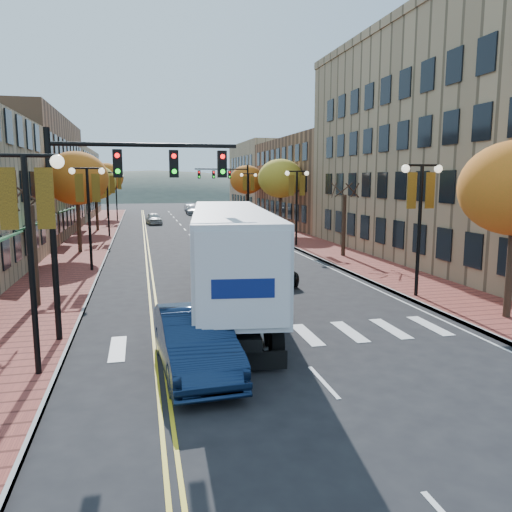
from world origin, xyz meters
TOP-DOWN VIEW (x-y plane):
  - ground at (0.00, 0.00)m, footprint 200.00×200.00m
  - sidewalk_left at (-9.00, 32.50)m, footprint 4.00×85.00m
  - sidewalk_right at (9.00, 32.50)m, footprint 4.00×85.00m
  - building_left_mid at (-17.00, 36.00)m, footprint 12.00×24.00m
  - building_left_far at (-17.00, 61.00)m, footprint 12.00×26.00m
  - building_right_near at (18.50, 16.00)m, footprint 15.00×28.00m
  - building_right_mid at (18.50, 42.00)m, footprint 15.00×24.00m
  - building_right_far at (18.50, 64.00)m, footprint 15.00×20.00m
  - tree_left_a at (-9.00, 8.00)m, footprint 0.28×0.28m
  - tree_left_b at (-9.00, 24.00)m, footprint 4.48×4.48m
  - tree_left_c at (-9.00, 40.00)m, footprint 4.16×4.16m
  - tree_left_d at (-9.00, 58.00)m, footprint 4.61×4.61m
  - tree_right_b at (9.00, 18.00)m, footprint 0.28×0.28m
  - tree_right_c at (9.00, 34.00)m, footprint 4.48×4.48m
  - tree_right_d at (9.00, 50.00)m, footprint 4.35×4.35m
  - lamp_left_a at (-7.50, 0.00)m, footprint 1.96×0.36m
  - lamp_left_b at (-7.50, 16.00)m, footprint 1.96×0.36m
  - lamp_left_c at (-7.50, 34.00)m, footprint 1.96×0.36m
  - lamp_left_d at (-7.50, 52.00)m, footprint 1.96×0.36m
  - lamp_right_a at (7.50, 6.00)m, footprint 1.96×0.36m
  - lamp_right_b at (7.50, 24.00)m, footprint 1.96×0.36m
  - lamp_right_c at (7.50, 42.00)m, footprint 1.96×0.36m
  - traffic_mast_near at (-5.48, 3.00)m, footprint 6.10×0.35m
  - traffic_mast_far at (5.48, 42.00)m, footprint 6.10×0.34m
  - semi_truck at (-1.02, 6.89)m, footprint 4.78×17.10m
  - navy_sedan at (-3.26, -0.43)m, footprint 2.17×5.49m
  - black_suv at (1.99, 10.78)m, footprint 2.00×4.24m
  - car_far_white at (-3.07, 47.30)m, footprint 2.10×4.25m
  - car_far_silver at (3.31, 62.22)m, footprint 2.20×5.16m
  - car_far_oncoming at (3.53, 70.67)m, footprint 1.57×4.36m

SIDE VIEW (x-z plane):
  - ground at x=0.00m, z-range 0.00..0.00m
  - sidewalk_left at x=-9.00m, z-range 0.00..0.15m
  - sidewalk_right at x=9.00m, z-range 0.00..0.15m
  - black_suv at x=1.99m, z-range 0.00..1.17m
  - car_far_white at x=-3.07m, z-range 0.00..1.39m
  - car_far_oncoming at x=3.53m, z-range 0.00..1.43m
  - car_far_silver at x=3.31m, z-range 0.00..1.48m
  - navy_sedan at x=-3.26m, z-range 0.00..1.78m
  - tree_left_a at x=-9.00m, z-range 0.15..4.35m
  - tree_right_b at x=9.00m, z-range 0.15..4.35m
  - semi_truck at x=-1.02m, z-range 0.36..4.58m
  - lamp_left_a at x=-7.50m, z-range 1.27..7.32m
  - lamp_left_b at x=-7.50m, z-range 1.27..7.32m
  - lamp_left_c at x=-7.50m, z-range 1.27..7.32m
  - lamp_left_d at x=-7.50m, z-range 1.27..7.32m
  - lamp_right_a at x=7.50m, z-range 1.27..7.32m
  - lamp_right_b at x=7.50m, z-range 1.27..7.32m
  - lamp_right_c at x=7.50m, z-range 1.27..7.32m
  - building_left_far at x=-17.00m, z-range 0.00..9.50m
  - traffic_mast_near at x=-5.48m, z-range 1.42..8.42m
  - traffic_mast_far at x=5.48m, z-range 1.42..8.42m
  - building_right_mid at x=18.50m, z-range 0.00..10.00m
  - tree_left_c at x=-9.00m, z-range 1.71..8.40m
  - tree_right_d at x=9.00m, z-range 1.79..8.79m
  - tree_left_b at x=-9.00m, z-range 1.84..9.05m
  - tree_right_c at x=9.00m, z-range 1.84..9.05m
  - building_left_mid at x=-17.00m, z-range 0.00..11.00m
  - building_right_far at x=18.50m, z-range 0.00..11.00m
  - tree_left_d at x=-9.00m, z-range 1.89..9.31m
  - building_right_near at x=18.50m, z-range 0.00..15.00m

